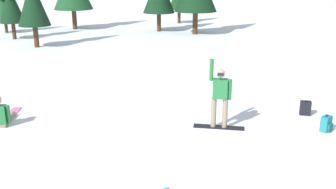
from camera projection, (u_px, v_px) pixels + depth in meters
name	position (u px, v px, depth m)	size (l,w,h in m)	color
snowboarder_midground	(220.00, 96.00, 11.23)	(1.32, 1.09, 1.99)	black
snowboarder_background	(1.00, 114.00, 11.66)	(1.08, 1.75, 0.95)	gray
backpack_teal	(326.00, 124.00, 11.19)	(0.36, 0.33, 0.47)	#1E7A7F
backpack_black	(305.00, 108.00, 12.46)	(0.38, 0.37, 0.47)	black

